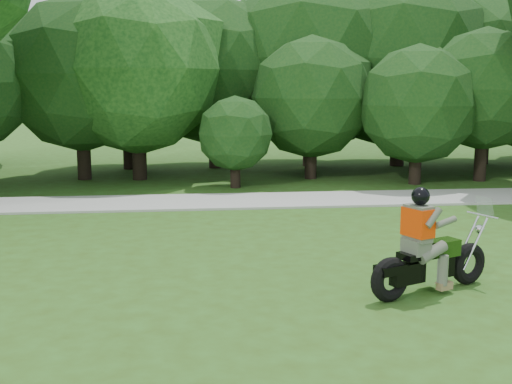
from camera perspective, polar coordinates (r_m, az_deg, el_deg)
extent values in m
plane|color=#314D16|center=(9.97, 10.83, -9.14)|extent=(100.00, 100.00, 0.00)
cube|color=#A5A5A0|center=(17.53, 3.24, -0.70)|extent=(60.00, 2.20, 0.06)
cylinder|color=black|center=(27.05, 19.51, 4.28)|extent=(0.50, 0.50, 1.80)
sphere|color=#103612|center=(26.96, 19.86, 10.35)|extent=(6.04, 6.04, 6.04)
cylinder|color=black|center=(22.06, -15.06, 3.40)|extent=(0.45, 0.45, 1.80)
sphere|color=#103612|center=(21.94, -15.36, 10.04)|extent=(5.08, 5.08, 5.08)
cylinder|color=black|center=(24.40, -11.23, 3.87)|extent=(0.44, 0.44, 1.59)
sphere|color=#103612|center=(24.29, -11.41, 9.44)|extent=(4.84, 4.84, 4.84)
cylinder|color=black|center=(24.33, -3.66, 4.27)|extent=(0.48, 0.48, 1.80)
sphere|color=#103612|center=(24.23, -3.73, 10.68)|extent=(5.59, 5.59, 5.59)
cylinder|color=black|center=(21.59, 4.89, 3.03)|extent=(0.40, 0.40, 1.39)
sphere|color=#103612|center=(21.45, 4.96, 8.39)|extent=(4.06, 4.06, 4.06)
cylinder|color=black|center=(20.96, 13.97, 2.45)|extent=(0.39, 0.39, 1.30)
sphere|color=#103612|center=(20.81, 14.18, 7.56)|extent=(3.75, 3.75, 3.75)
cylinder|color=black|center=(22.24, 19.35, 3.11)|extent=(0.40, 0.40, 1.70)
sphere|color=#103612|center=(22.12, 19.66, 8.61)|extent=(3.96, 3.96, 3.96)
cylinder|color=black|center=(24.91, 4.82, 4.39)|extent=(0.54, 0.54, 1.80)
sphere|color=#103612|center=(24.82, 4.93, 11.61)|extent=(6.87, 6.87, 6.87)
cylinder|color=black|center=(19.69, -1.85, 1.71)|extent=(0.32, 0.32, 0.91)
sphere|color=#103612|center=(19.56, -1.86, 5.20)|extent=(2.31, 2.31, 2.31)
cylinder|color=black|center=(25.49, 12.46, 4.31)|extent=(0.54, 0.54, 1.80)
sphere|color=#103612|center=(25.40, 12.72, 11.31)|extent=(6.79, 6.79, 6.79)
cylinder|color=black|center=(21.63, -10.34, 3.46)|extent=(0.48, 0.48, 1.80)
sphere|color=#123F14|center=(21.51, -10.56, 10.65)|extent=(5.57, 5.57, 5.57)
torus|color=black|center=(9.69, 11.81, -7.62)|extent=(0.70, 0.46, 0.68)
torus|color=black|center=(10.83, 18.35, -6.06)|extent=(0.70, 0.46, 0.68)
cube|color=black|center=(10.09, 14.48, -6.73)|extent=(1.18, 0.70, 0.31)
cube|color=silver|center=(10.20, 15.15, -6.58)|extent=(0.56, 0.49, 0.39)
cube|color=black|center=(10.31, 16.25, -4.78)|extent=(0.58, 0.47, 0.25)
cube|color=black|center=(9.93, 14.00, -5.46)|extent=(0.59, 0.49, 0.10)
cylinder|color=silver|center=(10.77, 18.58, -4.29)|extent=(0.50, 0.25, 0.81)
cylinder|color=silver|center=(10.86, 19.50, -1.97)|extent=(0.29, 0.58, 0.03)
cube|color=#4E5545|center=(9.90, 14.03, -4.70)|extent=(0.42, 0.46, 0.23)
cube|color=#4E5545|center=(9.83, 14.20, -2.71)|extent=(0.40, 0.48, 0.54)
cube|color=#FF3805|center=(9.83, 14.20, -2.60)|extent=(0.44, 0.52, 0.43)
sphere|color=black|center=(9.78, 14.42, -0.35)|extent=(0.27, 0.27, 0.27)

